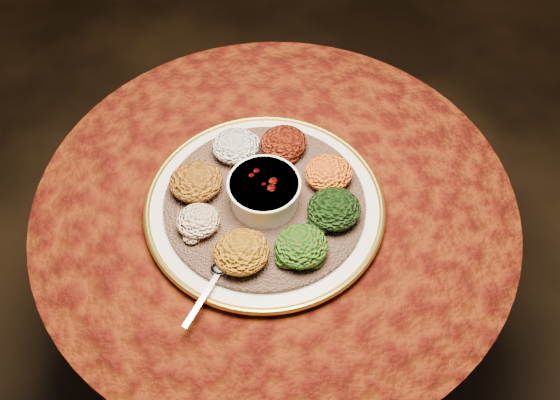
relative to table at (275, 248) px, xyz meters
name	(u,v)px	position (x,y,z in m)	size (l,w,h in m)	color
table	(275,248)	(0.00, 0.00, 0.00)	(0.96, 0.96, 0.73)	black
platter	(265,206)	(-0.03, -0.01, 0.19)	(0.50, 0.50, 0.02)	beige
injera	(265,203)	(-0.03, -0.01, 0.20)	(0.39, 0.39, 0.01)	brown
stew_bowl	(264,191)	(-0.03, -0.01, 0.24)	(0.14, 0.14, 0.06)	white
spoon	(219,271)	(-0.15, -0.14, 0.21)	(0.12, 0.11, 0.01)	silver
portion_ayib	(236,146)	(-0.04, 0.12, 0.23)	(0.10, 0.09, 0.05)	silver
portion_kitfo	(284,143)	(0.05, 0.10, 0.23)	(0.10, 0.09, 0.05)	black
portion_tikil	(328,173)	(0.11, 0.00, 0.23)	(0.10, 0.09, 0.05)	orange
portion_gomen	(334,209)	(0.09, -0.09, 0.23)	(0.10, 0.10, 0.05)	black
portion_mixveg	(301,246)	(0.00, -0.15, 0.23)	(0.10, 0.09, 0.05)	#A32C0A
portion_kik	(241,252)	(-0.10, -0.13, 0.23)	(0.10, 0.10, 0.05)	#A46C0E
portion_timatim	(198,221)	(-0.16, -0.03, 0.23)	(0.08, 0.08, 0.04)	maroon
portion_shiro	(196,181)	(-0.14, 0.05, 0.23)	(0.10, 0.10, 0.05)	#955412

